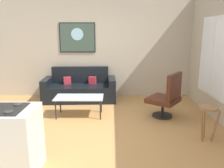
# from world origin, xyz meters

# --- Properties ---
(ground) EXTENTS (6.40, 6.40, 0.04)m
(ground) POSITION_xyz_m (0.00, 0.00, -0.02)
(ground) COLOR #B58149
(back_wall) EXTENTS (6.40, 0.05, 2.80)m
(back_wall) POSITION_xyz_m (0.00, 2.42, 1.40)
(back_wall) COLOR #B7A891
(back_wall) RESTS_ON ground
(couch) EXTENTS (1.96, 0.88, 0.89)m
(couch) POSITION_xyz_m (-0.50, 1.96, 0.30)
(couch) COLOR black
(couch) RESTS_ON ground
(coffee_table) EXTENTS (1.06, 0.54, 0.44)m
(coffee_table) POSITION_xyz_m (-0.34, 0.76, 0.40)
(coffee_table) COLOR silver
(coffee_table) RESTS_ON ground
(armchair) EXTENTS (0.86, 0.86, 1.00)m
(armchair) POSITION_xyz_m (1.58, 0.66, 0.47)
(armchair) COLOR black
(armchair) RESTS_ON ground
(bar_stool) EXTENTS (0.36, 0.35, 0.61)m
(bar_stool) POSITION_xyz_m (2.02, -0.41, 0.47)
(bar_stool) COLOR olive
(bar_stool) RESTS_ON ground
(wall_painting) EXTENTS (1.00, 0.03, 0.82)m
(wall_painting) POSITION_xyz_m (-0.58, 2.38, 1.68)
(wall_painting) COLOR black
(window) EXTENTS (0.03, 1.35, 1.73)m
(window) POSITION_xyz_m (2.59, 0.90, 1.31)
(window) COLOR silver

